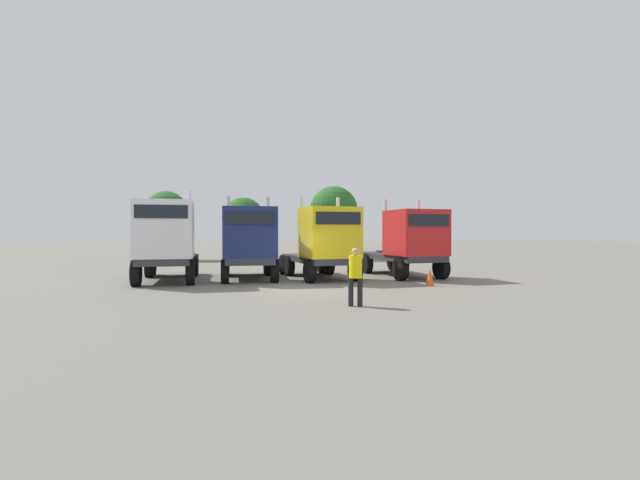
# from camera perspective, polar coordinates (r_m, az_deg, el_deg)

# --- Properties ---
(ground) EXTENTS (200.00, 200.00, 0.00)m
(ground) POSITION_cam_1_polar(r_m,az_deg,el_deg) (18.22, -2.10, -6.20)
(ground) COLOR slate
(semi_truck_white) EXTENTS (2.60, 6.43, 4.25)m
(semi_truck_white) POSITION_cam_1_polar(r_m,az_deg,el_deg) (21.83, -18.56, 0.01)
(semi_truck_white) COLOR #333338
(semi_truck_white) RESTS_ON ground
(semi_truck_navy) EXTENTS (2.72, 5.84, 4.02)m
(semi_truck_navy) POSITION_cam_1_polar(r_m,az_deg,el_deg) (21.88, -8.82, -0.29)
(semi_truck_navy) COLOR #333338
(semi_truck_navy) RESTS_ON ground
(semi_truck_yellow) EXTENTS (3.15, 6.18, 4.02)m
(semi_truck_yellow) POSITION_cam_1_polar(r_m,az_deg,el_deg) (21.96, 0.58, -0.28)
(semi_truck_yellow) COLOR #333338
(semi_truck_yellow) RESTS_ON ground
(semi_truck_red) EXTENTS (3.07, 6.58, 3.96)m
(semi_truck_red) POSITION_cam_1_polar(r_m,az_deg,el_deg) (23.54, 10.90, -0.26)
(semi_truck_red) COLOR #333338
(semi_truck_red) RESTS_ON ground
(visitor_in_hivis) EXTENTS (0.50, 0.50, 1.80)m
(visitor_in_hivis) POSITION_cam_1_polar(r_m,az_deg,el_deg) (14.11, 4.43, -4.02)
(visitor_in_hivis) COLOR black
(visitor_in_hivis) RESTS_ON ground
(traffic_cone_near) EXTENTS (0.36, 0.36, 0.74)m
(traffic_cone_near) POSITION_cam_1_polar(r_m,az_deg,el_deg) (20.13, 13.50, -4.49)
(traffic_cone_near) COLOR #F2590C
(traffic_cone_near) RESTS_ON ground
(oak_far_left) EXTENTS (3.46, 3.46, 5.69)m
(oak_far_left) POSITION_cam_1_polar(r_m,az_deg,el_deg) (39.82, -18.55, 3.28)
(oak_far_left) COLOR #4C3823
(oak_far_left) RESTS_ON ground
(oak_far_centre) EXTENTS (3.63, 3.63, 5.29)m
(oak_far_centre) POSITION_cam_1_polar(r_m,az_deg,el_deg) (39.89, -9.50, 2.64)
(oak_far_centre) COLOR #4C3823
(oak_far_centre) RESTS_ON ground
(oak_far_right) EXTENTS (4.04, 4.04, 6.19)m
(oak_far_right) POSITION_cam_1_polar(r_m,az_deg,el_deg) (38.81, 1.72, 3.73)
(oak_far_right) COLOR #4C3823
(oak_far_right) RESTS_ON ground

